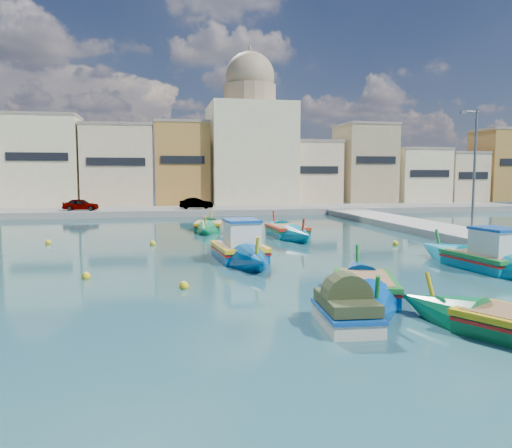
{
  "coord_description": "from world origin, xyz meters",
  "views": [
    {
      "loc": [
        -1.41,
        -21.19,
        4.17
      ],
      "look_at": [
        4.0,
        6.0,
        1.4
      ],
      "focal_mm": 35.0,
      "sensor_mm": 36.0,
      "label": 1
    }
  ],
  "objects_px": {
    "quay_street_lamp": "(473,172)",
    "luzzu_green": "(208,227)",
    "luzzu_cyan_mid": "(287,232)",
    "church_block": "(250,140)",
    "tender_near": "(346,312)",
    "luzzu_blue_south": "(365,289)",
    "luzzu_turquoise_cabin": "(486,261)",
    "luzzu_blue_cabin": "(240,252)"
  },
  "relations": [
    {
      "from": "quay_street_lamp",
      "to": "luzzu_green",
      "type": "distance_m",
      "value": 18.38
    },
    {
      "from": "luzzu_cyan_mid",
      "to": "luzzu_green",
      "type": "distance_m",
      "value": 6.63
    },
    {
      "from": "church_block",
      "to": "tender_near",
      "type": "bearing_deg",
      "value": -97.46
    },
    {
      "from": "church_block",
      "to": "luzzu_green",
      "type": "relative_size",
      "value": 2.58
    },
    {
      "from": "tender_near",
      "to": "luzzu_blue_south",
      "type": "bearing_deg",
      "value": 58.15
    },
    {
      "from": "church_block",
      "to": "luzzu_blue_south",
      "type": "distance_m",
      "value": 46.43
    },
    {
      "from": "quay_street_lamp",
      "to": "luzzu_turquoise_cabin",
      "type": "relative_size",
      "value": 0.86
    },
    {
      "from": "quay_street_lamp",
      "to": "luzzu_green",
      "type": "height_order",
      "value": "quay_street_lamp"
    },
    {
      "from": "luzzu_green",
      "to": "luzzu_blue_south",
      "type": "relative_size",
      "value": 0.87
    },
    {
      "from": "luzzu_blue_cabin",
      "to": "quay_street_lamp",
      "type": "bearing_deg",
      "value": 12.78
    },
    {
      "from": "luzzu_turquoise_cabin",
      "to": "tender_near",
      "type": "relative_size",
      "value": 3.4
    },
    {
      "from": "luzzu_blue_south",
      "to": "church_block",
      "type": "bearing_deg",
      "value": 84.39
    },
    {
      "from": "luzzu_blue_cabin",
      "to": "luzzu_cyan_mid",
      "type": "xyz_separation_m",
      "value": [
        4.63,
        8.43,
        -0.1
      ]
    },
    {
      "from": "church_block",
      "to": "luzzu_blue_cabin",
      "type": "xyz_separation_m",
      "value": [
        -7.49,
        -37.39,
        -8.03
      ]
    },
    {
      "from": "quay_street_lamp",
      "to": "luzzu_blue_cabin",
      "type": "relative_size",
      "value": 0.9
    },
    {
      "from": "luzzu_blue_cabin",
      "to": "luzzu_cyan_mid",
      "type": "distance_m",
      "value": 9.62
    },
    {
      "from": "luzzu_cyan_mid",
      "to": "luzzu_blue_cabin",
      "type": "bearing_deg",
      "value": -118.79
    },
    {
      "from": "quay_street_lamp",
      "to": "luzzu_green",
      "type": "xyz_separation_m",
      "value": [
        -15.14,
        9.57,
        -4.09
      ]
    },
    {
      "from": "quay_street_lamp",
      "to": "luzzu_blue_cabin",
      "type": "height_order",
      "value": "quay_street_lamp"
    },
    {
      "from": "luzzu_blue_cabin",
      "to": "luzzu_turquoise_cabin",
      "type": "bearing_deg",
      "value": -23.98
    },
    {
      "from": "luzzu_blue_cabin",
      "to": "luzzu_green",
      "type": "distance_m",
      "value": 12.96
    },
    {
      "from": "quay_street_lamp",
      "to": "luzzu_blue_south",
      "type": "height_order",
      "value": "quay_street_lamp"
    },
    {
      "from": "luzzu_blue_south",
      "to": "tender_near",
      "type": "bearing_deg",
      "value": -121.85
    },
    {
      "from": "church_block",
      "to": "luzzu_blue_south",
      "type": "bearing_deg",
      "value": -95.61
    },
    {
      "from": "luzzu_green",
      "to": "tender_near",
      "type": "distance_m",
      "value": 24.13
    },
    {
      "from": "luzzu_green",
      "to": "luzzu_turquoise_cabin",
      "type": "bearing_deg",
      "value": -59.16
    },
    {
      "from": "luzzu_cyan_mid",
      "to": "luzzu_green",
      "type": "bearing_deg",
      "value": 136.92
    },
    {
      "from": "luzzu_blue_cabin",
      "to": "luzzu_green",
      "type": "bearing_deg",
      "value": 90.91
    },
    {
      "from": "luzzu_cyan_mid",
      "to": "luzzu_blue_south",
      "type": "xyz_separation_m",
      "value": [
        -1.61,
        -16.53,
        -0.03
      ]
    },
    {
      "from": "church_block",
      "to": "quay_street_lamp",
      "type": "distance_m",
      "value": 35.04
    },
    {
      "from": "luzzu_cyan_mid",
      "to": "luzzu_blue_south",
      "type": "height_order",
      "value": "luzzu_cyan_mid"
    },
    {
      "from": "luzzu_turquoise_cabin",
      "to": "luzzu_blue_cabin",
      "type": "relative_size",
      "value": 1.04
    },
    {
      "from": "church_block",
      "to": "luzzu_turquoise_cabin",
      "type": "distance_m",
      "value": 42.8
    },
    {
      "from": "church_block",
      "to": "luzzu_blue_cabin",
      "type": "distance_m",
      "value": 38.97
    },
    {
      "from": "church_block",
      "to": "luzzu_green",
      "type": "xyz_separation_m",
      "value": [
        -7.7,
        -24.43,
        -8.17
      ]
    },
    {
      "from": "luzzu_turquoise_cabin",
      "to": "luzzu_blue_south",
      "type": "xyz_separation_m",
      "value": [
        -7.23,
        -3.54,
        -0.1
      ]
    },
    {
      "from": "church_block",
      "to": "luzzu_blue_south",
      "type": "height_order",
      "value": "church_block"
    },
    {
      "from": "church_block",
      "to": "tender_near",
      "type": "height_order",
      "value": "church_block"
    },
    {
      "from": "luzzu_green",
      "to": "luzzu_blue_south",
      "type": "xyz_separation_m",
      "value": [
        3.23,
        -21.05,
        0.01
      ]
    },
    {
      "from": "luzzu_blue_south",
      "to": "luzzu_cyan_mid",
      "type": "bearing_deg",
      "value": 84.44
    },
    {
      "from": "church_block",
      "to": "luzzu_blue_cabin",
      "type": "height_order",
      "value": "church_block"
    },
    {
      "from": "luzzu_cyan_mid",
      "to": "church_block",
      "type": "bearing_deg",
      "value": 84.36
    }
  ]
}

